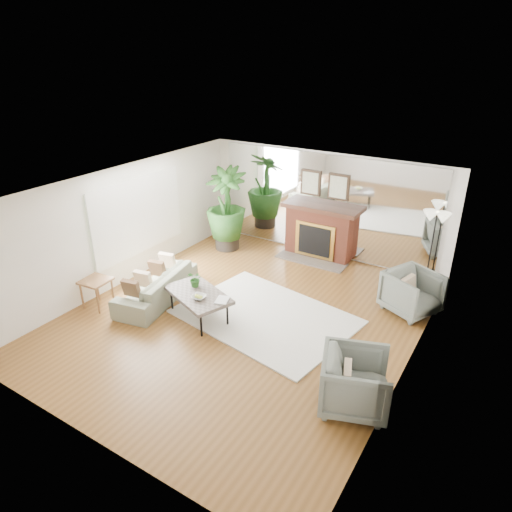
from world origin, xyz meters
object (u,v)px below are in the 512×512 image
Objects in this scene: armchair_back at (412,293)px; floor_lamp at (436,223)px; fireplace at (318,231)px; coffee_table at (198,295)px; sofa at (157,286)px; side_table at (96,284)px; armchair_front at (355,382)px; potted_ficus at (226,206)px.

floor_lamp reaches higher than armchair_back.
fireplace reaches higher than coffee_table.
sofa reaches higher than coffee_table.
sofa is 1.15m from side_table.
armchair_front reaches higher than side_table.
potted_ficus is (-2.15, -0.74, 0.44)m from fireplace.
floor_lamp is (2.60, -0.16, 0.76)m from fireplace.
fireplace is 5.15m from side_table.
armchair_front is at bearing -11.64° from coffee_table.
fireplace is at bearing 10.98° from armchair_front.
fireplace is 5.11m from armchair_front.
sofa is 3.49× the size of side_table.
armchair_back is 0.44× the size of potted_ficus.
sofa is (-1.15, 0.11, -0.19)m from coffee_table.
armchair_back is (4.46, 2.21, 0.12)m from sofa.
fireplace is at bearing 19.06° from potted_ficus.
coffee_table is 1.66× the size of armchair_back.
armchair_front is 4.34m from floor_lamp.
armchair_front is at bearing 68.89° from sofa.
armchair_back is 1.57× the size of side_table.
fireplace is 4.07m from sofa.
potted_ficus is at bearing 32.84° from armchair_front.
side_table is at bearing 70.64° from armchair_front.
sofa is 1.22× the size of floor_lamp.
fireplace is 1.36× the size of coffee_table.
floor_lamp reaches higher than coffee_table.
potted_ficus is (-4.75, 3.64, 0.68)m from armchair_front.
fireplace reaches higher than armchair_front.
side_table is (-5.25, -3.03, 0.07)m from armchair_back.
fireplace is at bearing 87.93° from armchair_back.
armchair_back reaches higher than sofa.
side_table is at bearing -55.27° from sofa.
coffee_table is at bearing 58.69° from armchair_front.
armchair_back is at bearing -28.10° from fireplace.
potted_ficus is at bearing -160.94° from fireplace.
side_table is 3.76m from potted_ficus.
potted_ficus is (-1.44, 2.96, 0.62)m from coffee_table.
fireplace is 2.32m from potted_ficus.
armchair_back is 4.84m from potted_ficus.
side_table is 6.83m from floor_lamp.
sofa is 0.98× the size of potted_ficus.
armchair_back is (3.31, 2.32, -0.07)m from coffee_table.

